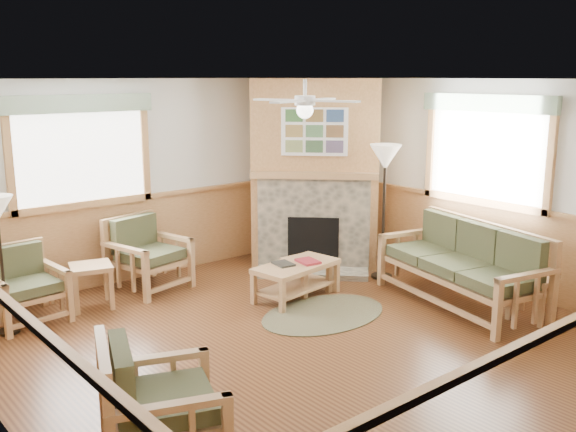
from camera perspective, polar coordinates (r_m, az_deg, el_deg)
floor at (r=7.00m, az=1.16°, el=-10.69°), size 6.00×6.00×0.01m
ceiling at (r=6.44m, az=1.27°, el=12.04°), size 6.00×6.00×0.01m
wall_back at (r=9.03m, az=-11.36°, el=3.31°), size 6.00×0.02×2.70m
wall_right at (r=8.81m, az=16.15°, el=2.84°), size 0.02×6.00×2.70m
wainscot at (r=6.80m, az=1.18°, el=-6.39°), size 6.00×6.00×1.10m
fireplace at (r=9.43m, az=2.48°, el=3.92°), size 3.11×3.11×2.70m
window_back at (r=8.42m, az=-18.27°, el=10.37°), size 1.90×0.16×1.50m
window_right at (r=8.56m, az=17.59°, el=10.43°), size 0.16×1.90×1.50m
ceiling_fan at (r=6.86m, az=1.52°, el=11.73°), size 1.59×1.59×0.36m
sofa at (r=8.03m, az=15.02°, el=-4.25°), size 2.30×1.34×0.99m
armchair_back_left at (r=7.83m, az=-22.32°, el=-5.73°), size 0.82×0.82×0.86m
armchair_back_right at (r=8.53m, az=-12.28°, el=-3.31°), size 1.01×1.01×0.94m
armchair_left at (r=4.83m, az=-11.12°, el=-15.89°), size 1.08×1.08×0.94m
coffee_table at (r=8.07m, az=0.74°, el=-5.78°), size 1.18×0.71×0.44m
end_table_chairs at (r=8.09m, az=-17.03°, el=-5.98°), size 0.58×0.57×0.53m
end_table_sofa at (r=7.90m, az=20.89°, el=-6.76°), size 0.52×0.50×0.51m
footstool at (r=8.31m, az=1.66°, el=-5.27°), size 0.51×0.51×0.44m
braided_rug at (r=7.60m, az=3.19°, el=-8.69°), size 1.84×1.84×0.01m
floor_lamp_left at (r=7.48m, az=-24.08°, el=-4.03°), size 0.44×0.44×1.52m
floor_lamp_right at (r=8.79m, az=8.50°, el=0.36°), size 0.54×0.54×1.85m
book_red at (r=8.05m, az=1.79°, el=-3.95°), size 0.26×0.33×0.03m
book_dark at (r=7.95m, az=-0.41°, el=-4.18°), size 0.24×0.30×0.03m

